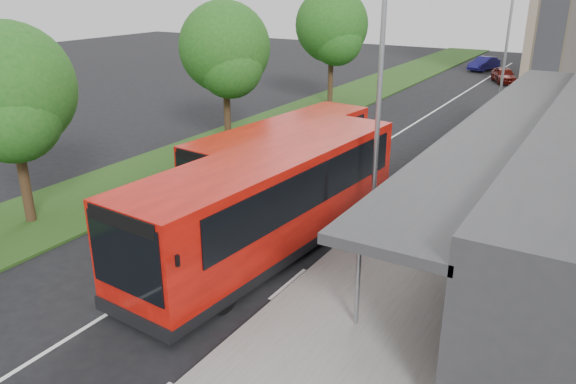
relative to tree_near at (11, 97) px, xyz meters
The scene contains 16 objects.
ground 8.89m from the tree_near, 22.80° to the left, with size 120.00×120.00×0.00m, color black.
pavement 26.77m from the tree_near, 60.44° to the left, with size 5.00×80.00×0.15m, color slate.
grass_verge 23.40m from the tree_near, 89.97° to the left, with size 5.00×80.00×0.10m, color #204114.
lane_centre_line 19.81m from the tree_near, 68.66° to the left, with size 0.12×70.00×0.01m, color silver.
kerb_dashes 24.68m from the tree_near, 64.83° to the left, with size 0.12×56.00×0.01m.
tree_near is the anchor object (origin of this frame).
tree_mid 12.00m from the tree_near, 90.00° to the left, with size 4.62×4.62×7.42m.
tree_far 24.01m from the tree_near, 90.00° to the left, with size 4.92×4.92×7.90m.
lamp_post_near 12.18m from the tree_near, 23.97° to the left, with size 1.44×0.28×8.00m.
lamp_post_far 27.32m from the tree_near, 65.96° to the left, with size 1.44×0.28×8.00m.
bus_main 9.53m from the tree_near, 16.74° to the left, with size 3.79×11.81×3.30m.
bus_second 10.29m from the tree_near, 51.50° to the left, with size 3.48×10.10×2.80m.
litter_bin 19.62m from the tree_near, 47.38° to the left, with size 0.51×0.51×0.93m, color #362116.
bollard 24.79m from the tree_near, 60.64° to the left, with size 0.17×0.17×1.08m, color yellow.
car_near 40.93m from the tree_near, 77.68° to the left, with size 1.54×3.82×1.30m, color #53100B.
car_far 46.61m from the tree_near, 83.09° to the left, with size 1.38×3.97×1.31m, color navy.
Camera 1 is at (10.64, -14.29, 8.28)m, focal length 35.00 mm.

